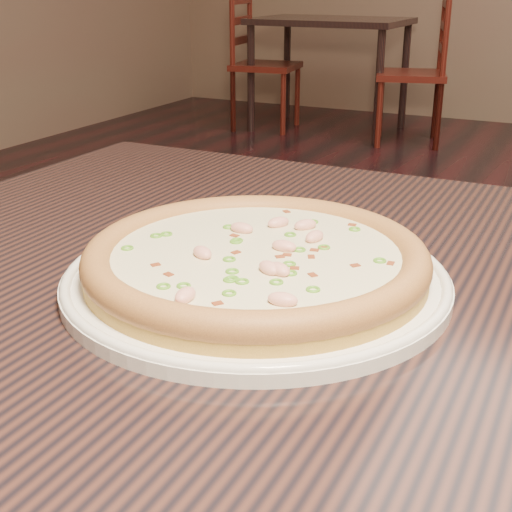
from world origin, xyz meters
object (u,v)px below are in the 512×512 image
at_px(chair_a, 258,65).
at_px(chair_b, 420,74).
at_px(hero_table, 390,383).
at_px(pizza, 256,259).
at_px(bg_table_left, 330,33).
at_px(plate, 256,277).

height_order(chair_a, chair_b, same).
height_order(hero_table, pizza, pizza).
relative_size(bg_table_left, chair_b, 1.05).
distance_m(pizza, chair_a, 4.49).
bearing_deg(hero_table, plate, -157.38).
bearing_deg(chair_a, hero_table, -62.16).
relative_size(plate, pizza, 1.12).
relative_size(plate, bg_table_left, 0.35).
distance_m(hero_table, bg_table_left, 4.44).
distance_m(bg_table_left, chair_b, 0.72).
height_order(plate, chair_b, chair_b).
xyz_separation_m(plate, chair_b, (-0.84, 4.02, -0.32)).
bearing_deg(bg_table_left, pizza, -70.10).
bearing_deg(chair_a, plate, -63.82).
bearing_deg(hero_table, bg_table_left, 111.58).
height_order(hero_table, bg_table_left, same).
xyz_separation_m(pizza, chair_b, (-0.84, 4.02, -0.34)).
bearing_deg(chair_b, chair_a, 179.99).
distance_m(chair_a, chair_b, 1.13).
relative_size(pizza, chair_a, 0.33).
bearing_deg(chair_a, bg_table_left, 18.66).
distance_m(pizza, chair_b, 4.12).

